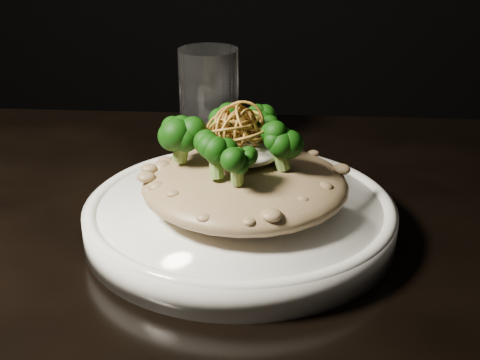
{
  "coord_description": "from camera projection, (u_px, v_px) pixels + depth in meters",
  "views": [
    {
      "loc": [
        0.11,
        -0.52,
        1.05
      ],
      "look_at": [
        0.07,
        0.04,
        0.81
      ],
      "focal_mm": 50.0,
      "sensor_mm": 36.0,
      "label": 1
    }
  ],
  "objects": [
    {
      "name": "cheese",
      "position": [
        245.0,
        152.0,
        0.61
      ],
      "size": [
        0.06,
        0.06,
        0.02
      ],
      "primitive_type": "ellipsoid",
      "color": "white",
      "rests_on": "risotto"
    },
    {
      "name": "risotto",
      "position": [
        245.0,
        184.0,
        0.62
      ],
      "size": [
        0.19,
        0.19,
        0.04
      ],
      "primitive_type": "ellipsoid",
      "color": "brown",
      "rests_on": "plate"
    },
    {
      "name": "shallots",
      "position": [
        238.0,
        125.0,
        0.6
      ],
      "size": [
        0.05,
        0.05,
        0.03
      ],
      "primitive_type": null,
      "color": "brown",
      "rests_on": "cheese"
    },
    {
      "name": "plate",
      "position": [
        240.0,
        218.0,
        0.63
      ],
      "size": [
        0.29,
        0.29,
        0.03
      ],
      "primitive_type": "cylinder",
      "color": "white",
      "rests_on": "table"
    },
    {
      "name": "broccoli",
      "position": [
        234.0,
        140.0,
        0.6
      ],
      "size": [
        0.12,
        0.12,
        0.05
      ],
      "primitive_type": null,
      "color": "black",
      "rests_on": "risotto"
    },
    {
      "name": "drinking_glass",
      "position": [
        209.0,
        101.0,
        0.81
      ],
      "size": [
        0.09,
        0.09,
        0.13
      ],
      "primitive_type": "cylinder",
      "rotation": [
        0.0,
        0.0,
        -0.23
      ],
      "color": "silver",
      "rests_on": "table"
    },
    {
      "name": "table",
      "position": [
        168.0,
        326.0,
        0.64
      ],
      "size": [
        1.1,
        0.8,
        0.75
      ],
      "color": "black",
      "rests_on": "ground"
    }
  ]
}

